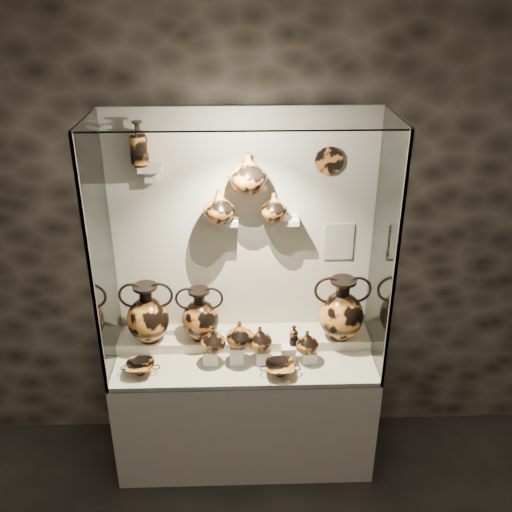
{
  "coord_description": "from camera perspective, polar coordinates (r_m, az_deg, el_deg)",
  "views": [
    {
      "loc": [
        -0.03,
        -0.89,
        3.07
      ],
      "look_at": [
        0.08,
        2.24,
        1.54
      ],
      "focal_mm": 40.0,
      "sensor_mm": 36.0,
      "label": 1
    }
  ],
  "objects": [
    {
      "name": "glass_left",
      "position": [
        3.5,
        -15.22,
        0.23
      ],
      "size": [
        0.01,
        0.6,
        1.6
      ],
      "primitive_type": "cube",
      "color": "white",
      "rests_on": "plinth"
    },
    {
      "name": "bracket_ca",
      "position": [
        3.58,
        -2.92,
        3.51
      ],
      "size": [
        0.14,
        0.12,
        0.04
      ],
      "primitive_type": "cube",
      "color": "beige",
      "rests_on": "back_panel"
    },
    {
      "name": "ovoid_vase_c",
      "position": [
        3.52,
        1.79,
        4.95
      ],
      "size": [
        0.19,
        0.19,
        0.18
      ],
      "primitive_type": "imported",
      "rotation": [
        0.0,
        0.0,
        -0.13
      ],
      "color": "#B95E20",
      "rests_on": "bracket_cc"
    },
    {
      "name": "wall_back",
      "position": [
        3.7,
        -1.31,
        2.58
      ],
      "size": [
        5.0,
        0.02,
        3.2
      ],
      "primitive_type": "cube",
      "color": "black",
      "rests_on": "ground"
    },
    {
      "name": "bracket_cb",
      "position": [
        3.51,
        0.29,
        6.57
      ],
      "size": [
        0.1,
        0.12,
        0.04
      ],
      "primitive_type": "cube",
      "color": "beige",
      "rests_on": "back_panel"
    },
    {
      "name": "amphora_left",
      "position": [
        3.8,
        -10.8,
        -5.6
      ],
      "size": [
        0.35,
        0.35,
        0.42
      ],
      "primitive_type": null,
      "rotation": [
        0.0,
        0.0,
        -0.06
      ],
      "color": "orange",
      "rests_on": "rear_tier"
    },
    {
      "name": "kylix_left",
      "position": [
        3.71,
        -11.5,
        -10.84
      ],
      "size": [
        0.24,
        0.21,
        0.09
      ],
      "primitive_type": null,
      "rotation": [
        0.0,
        0.0,
        0.05
      ],
      "color": "#B95E20",
      "rests_on": "front_tier"
    },
    {
      "name": "bracket_ul",
      "position": [
        3.51,
        -10.51,
        8.66
      ],
      "size": [
        0.14,
        0.12,
        0.04
      ],
      "primitive_type": "cube",
      "color": "beige",
      "rests_on": "back_panel"
    },
    {
      "name": "lekythos_tall",
      "position": [
        3.45,
        -11.68,
        11.16
      ],
      "size": [
        0.12,
        0.12,
        0.3
      ],
      "primitive_type": null,
      "rotation": [
        0.0,
        0.0,
        0.03
      ],
      "color": "orange",
      "rests_on": "bracket_ul"
    },
    {
      "name": "wall_plate",
      "position": [
        3.55,
        7.32,
        9.43
      ],
      "size": [
        0.18,
        0.02,
        0.18
      ],
      "primitive_type": "cylinder",
      "rotation": [
        1.57,
        0.0,
        0.0
      ],
      "color": "#A76020",
      "rests_on": "back_panel"
    },
    {
      "name": "glass_top",
      "position": [
        3.15,
        -1.39,
        13.64
      ],
      "size": [
        1.7,
        0.6,
        0.01
      ],
      "primitive_type": "cube",
      "color": "white",
      "rests_on": "back_panel"
    },
    {
      "name": "jug_b",
      "position": [
        3.63,
        -1.65,
        -7.82
      ],
      "size": [
        0.2,
        0.2,
        0.18
      ],
      "primitive_type": "imported",
      "rotation": [
        0.0,
        0.0,
        -0.16
      ],
      "color": "#B95E20",
      "rests_on": "pedestal_b"
    },
    {
      "name": "amphora_mid",
      "position": [
        3.78,
        -5.62,
        -5.79
      ],
      "size": [
        0.35,
        0.35,
        0.37
      ],
      "primitive_type": null,
      "rotation": [
        0.0,
        0.0,
        0.19
      ],
      "color": "#B95E20",
      "rests_on": "rear_tier"
    },
    {
      "name": "pedestal_b",
      "position": [
        3.72,
        -1.91,
        -9.75
      ],
      "size": [
        0.09,
        0.09,
        0.13
      ],
      "primitive_type": "cube",
      "color": "silver",
      "rests_on": "front_tier"
    },
    {
      "name": "amphora_right",
      "position": [
        3.79,
        8.53,
        -5.22
      ],
      "size": [
        0.44,
        0.44,
        0.45
      ],
      "primitive_type": null,
      "rotation": [
        0.0,
        0.0,
        0.28
      ],
      "color": "orange",
      "rests_on": "rear_tier"
    },
    {
      "name": "plinth",
      "position": [
        4.07,
        -1.08,
        -14.99
      ],
      "size": [
        1.7,
        0.6,
        0.8
      ],
      "primitive_type": "cube",
      "color": "beige",
      "rests_on": "floor"
    },
    {
      "name": "pedestal_e",
      "position": [
        3.76,
        5.37,
        -9.88
      ],
      "size": [
        0.09,
        0.09,
        0.08
      ],
      "primitive_type": "cube",
      "color": "silver",
      "rests_on": "front_tier"
    },
    {
      "name": "ovoid_vase_a",
      "position": [
        3.5,
        -3.73,
        5.01
      ],
      "size": [
        0.23,
        0.23,
        0.2
      ],
      "primitive_type": "imported",
      "rotation": [
        0.0,
        0.0,
        0.22
      ],
      "color": "#B95E20",
      "rests_on": "bracket_ca"
    },
    {
      "name": "jug_a",
      "position": [
        3.65,
        -4.31,
        -8.33
      ],
      "size": [
        0.2,
        0.2,
        0.17
      ],
      "primitive_type": "imported",
      "rotation": [
        0.0,
        0.0,
        -0.33
      ],
      "color": "orange",
      "rests_on": "pedestal_a"
    },
    {
      "name": "glass_right",
      "position": [
        3.52,
        12.68,
        0.62
      ],
      "size": [
        0.01,
        0.6,
        1.6
      ],
      "primitive_type": "cube",
      "color": "white",
      "rests_on": "plinth"
    },
    {
      "name": "pedestal_c",
      "position": [
        3.74,
        0.74,
        -9.95
      ],
      "size": [
        0.09,
        0.09,
        0.09
      ],
      "primitive_type": "cube",
      "color": "silver",
      "rests_on": "front_tier"
    },
    {
      "name": "back_panel",
      "position": [
        3.69,
        -1.31,
        2.55
      ],
      "size": [
        1.7,
        0.03,
        1.6
      ],
      "primitive_type": "cube",
      "color": "beige",
      "rests_on": "plinth"
    },
    {
      "name": "frame_post_left",
      "position": [
        3.25,
        -16.17,
        -1.99
      ],
      "size": [
        0.02,
        0.02,
        1.6
      ],
      "primitive_type": "cube",
      "color": "gray",
      "rests_on": "plinth"
    },
    {
      "name": "bracket_cc",
      "position": [
        3.6,
        3.16,
        3.59
      ],
      "size": [
        0.14,
        0.12,
        0.04
      ],
      "primitive_type": "cube",
      "color": "beige",
      "rests_on": "back_panel"
    },
    {
      "name": "lekythos_small",
      "position": [
        3.68,
        3.8,
        -7.81
      ],
      "size": [
        0.09,
        0.09,
        0.15
      ],
      "primitive_type": null,
      "rotation": [
        0.0,
        0.0,
        0.37
      ],
      "color": "#B95E20",
      "rests_on": "pedestal_d"
    },
    {
      "name": "rear_tier",
      "position": [
        3.93,
        -1.18,
        -8.35
      ],
      "size": [
        1.7,
        0.25,
        0.1
      ],
      "primitive_type": "cube",
      "color": "#C2B596",
      "rests_on": "plinth"
    },
    {
      "name": "jug_e",
      "position": [
        3.68,
        5.11,
        -8.53
      ],
      "size": [
        0.15,
        0.15,
        0.15
      ],
      "primitive_type": "imported",
      "rotation": [
        0.0,
        0.0,
        0.06
      ],
      "color": "orange",
      "rests_on": "pedestal_e"
    },
    {
      "name": "front_tier",
      "position": [
        3.81,
        -1.13,
        -10.27
      ],
      "size": [
        1.68,
        0.58,
        0.03
      ],
      "primitive_type": "cube",
      "color": "#C2B596",
      "rests_on": "plinth"
    },
    {
      "name": "kylix_right",
      "position": [
        3.63,
        2.45,
        -11.13
      ],
      "size": [
        0.3,
        0.28,
        0.1
      ],
      "primitive_type": null,
      "rotation": [
        0.0,
        0.0,
        0.38
      ],
      "color": "orange",
      "rests_on": "front_tier"
    },
    {
      "name": "info_placard",
      "position": [
        3.76,
        8.3,
        1.44
      ],
      "size": [
        0.19,
        0.01,
        0.25
      ],
      "primitive_type": "cube",
      "color": "beige",
      "rests_on": "back_panel"
    },
    {
      "name": "ovoid_vase_b",
      "position": [
        3.41,
        -0.81,
        8.36
      ],
      "size": [
        0.25,
        0.25,
        0.24
      ],
      "primitive_type": "imported",
      "rotation": [
        0.0,
        0.0,
        0.1
      ],
      "color": "#B95E20",
      "rests_on": "bracket_cb"
    },
    {
      "name": "pedestal_a",
      "position": [
        3.74,
        -4.56,
        -9.96
      ],
      "size": [
        0.09,
        0.09,
        0.1
      ],
      "primitive_type": "cube",
      "color": "silver",
      "rests_on": "front_tier"
    },
    {
      "name": "frame_post_right",
      "position": [
        3.26,
        13.74,
        -1.56
      ],
      "size": [
        0.02,
        0.02,
        1.6
      ],
      "primitive_type": "cube",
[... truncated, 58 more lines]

